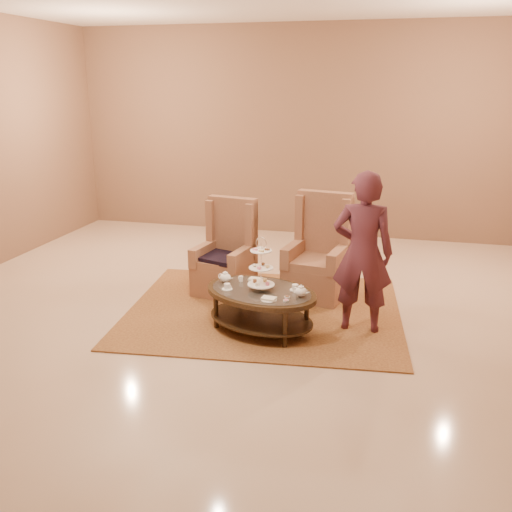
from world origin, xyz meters
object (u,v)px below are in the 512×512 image
(armchair_right, at_px, (319,262))
(person, at_px, (363,253))
(armchair_left, at_px, (227,261))
(tea_table, at_px, (261,297))

(armchair_right, relative_size, person, 0.74)
(armchair_left, distance_m, person, 1.94)
(armchair_left, bearing_deg, armchair_right, 17.94)
(tea_table, relative_size, person, 0.85)
(tea_table, bearing_deg, person, 34.70)
(tea_table, relative_size, armchair_right, 1.14)
(armchair_right, bearing_deg, person, -48.55)
(armchair_right, distance_m, person, 1.19)
(armchair_left, height_order, person, person)
(armchair_left, distance_m, armchair_right, 1.15)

